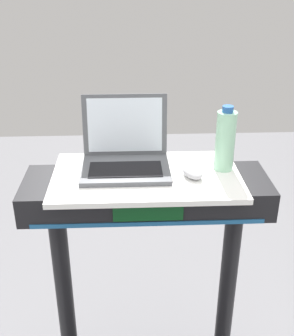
# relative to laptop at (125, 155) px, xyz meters

# --- Properties ---
(desk_board) EXTENTS (0.68, 0.40, 0.02)m
(desk_board) POSITION_rel_laptop_xyz_m (0.07, -0.07, -0.06)
(desk_board) COLOR white
(desk_board) RESTS_ON treadmill_base
(laptop) EXTENTS (0.32, 0.27, 0.25)m
(laptop) POSITION_rel_laptop_xyz_m (0.00, 0.00, 0.00)
(laptop) COLOR #515459
(laptop) RESTS_ON desk_board
(computer_mouse) EXTENTS (0.09, 0.11, 0.03)m
(computer_mouse) POSITION_rel_laptop_xyz_m (0.24, -0.09, -0.03)
(computer_mouse) COLOR #B2B2B7
(computer_mouse) RESTS_ON desk_board
(water_bottle) EXTENTS (0.07, 0.07, 0.24)m
(water_bottle) POSITION_rel_laptop_xyz_m (0.36, -0.03, 0.06)
(water_bottle) COLOR #9EDBB2
(water_bottle) RESTS_ON desk_board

